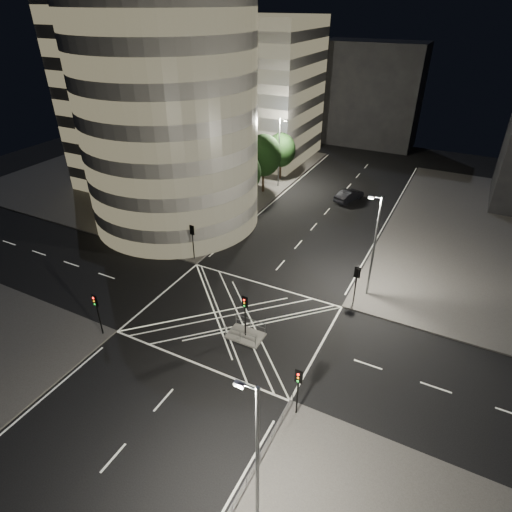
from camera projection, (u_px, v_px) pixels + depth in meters
The scene contains 24 objects.
ground at pixel (234, 319), 37.83m from camera, with size 120.00×120.00×0.00m, color black.
sidewalk_far_left at pixel (162, 172), 69.67m from camera, with size 42.00×42.00×0.15m, color #484543.
central_island at pixel (245, 336), 35.87m from camera, with size 3.00×2.00×0.15m, color slate.
office_tower_curved at pixel (162, 107), 53.63m from camera, with size 30.00×29.00×27.20m.
office_block_rear at pixel (242, 88), 72.60m from camera, with size 24.00×16.00×22.00m, color gray.
building_far_end at pixel (370, 95), 78.85m from camera, with size 18.00×8.00×18.00m, color black.
tree_a at pixel (190, 213), 46.55m from camera, with size 4.91×4.91×6.99m.
tree_b at pixel (219, 189), 50.84m from camera, with size 5.29×5.29×7.74m.
tree_c at pixel (243, 172), 55.33m from camera, with size 4.77×4.77×7.58m.
tree_d at pixel (263, 155), 59.62m from camera, with size 5.10×5.10×8.30m.
tree_e at pixel (281, 150), 64.65m from camera, with size 4.48×4.48×7.05m.
traffic_signal_fl at pixel (192, 236), 44.93m from camera, with size 0.55×0.22×4.00m.
traffic_signal_nl at pixel (97, 307), 34.59m from camera, with size 0.55×0.22×4.00m.
traffic_signal_fr at pixel (356, 279), 38.05m from camera, with size 0.55×0.22×4.00m.
traffic_signal_nr at pixel (298, 384), 27.71m from camera, with size 0.55×0.22×4.00m.
traffic_signal_island at pixel (245, 309), 34.40m from camera, with size 0.55×0.22×4.00m.
street_lamp_left_near at pixel (212, 194), 47.78m from camera, with size 1.25×0.25×10.00m.
street_lamp_left_far at pixel (279, 150), 61.47m from camera, with size 1.25×0.25×10.00m.
street_lamp_right_far at pixel (374, 244), 38.12m from camera, with size 1.25×0.25×10.00m.
street_lamp_right_near at pixel (256, 453), 20.62m from camera, with size 1.25×0.25×10.00m.
railing_near_right at pixel (253, 470), 24.98m from camera, with size 0.06×11.70×1.10m, color slate.
railing_island_south at pixel (240, 336), 34.86m from camera, with size 2.80×0.06×1.10m, color slate.
railing_island_north at pixel (250, 324), 36.23m from camera, with size 2.80×0.06×1.10m, color slate.
sedan at pixel (349, 195), 59.46m from camera, with size 1.70×4.87×1.61m, color black.
Camera 1 is at (15.23, -25.30, 24.38)m, focal length 30.00 mm.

